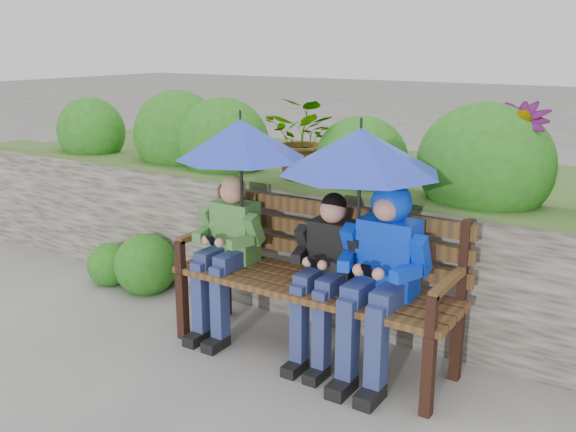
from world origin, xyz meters
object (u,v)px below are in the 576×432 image
Objects in this scene: boy_middle at (326,268)px; umbrella_left at (241,139)px; boy_left at (227,246)px; boy_right at (382,266)px; park_bench at (318,271)px; umbrella_right at (360,151)px.

boy_middle is 1.29× the size of umbrella_left.
boy_right is (1.19, 0.01, 0.08)m from boy_left.
umbrella_right reaches higher than park_bench.
umbrella_left is at bearing 178.48° from boy_right.
boy_right is (0.49, -0.09, 0.16)m from park_bench.
umbrella_right is at bearing 0.81° from boy_left.
umbrella_left reaches higher than boy_right.
boy_right is 1.26× the size of umbrella_right.
boy_left is 1.18× the size of umbrella_right.
umbrella_right is (1.02, 0.01, 0.77)m from boy_left.
park_bench is 1.69× the size of boy_left.
boy_left reaches higher than park_bench.
park_bench is at bearing 140.81° from boy_middle.
park_bench is at bearing 166.45° from umbrella_right.
boy_right is 1.41× the size of umbrella_left.
umbrella_right reaches higher than umbrella_left.
boy_right reaches higher than park_bench.
umbrella_left reaches higher than park_bench.
boy_left is 0.77m from umbrella_left.
boy_right is at bearing 0.36° from boy_middle.
boy_middle is at bearing 0.20° from boy_left.
umbrella_right is at bearing -13.55° from park_bench.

